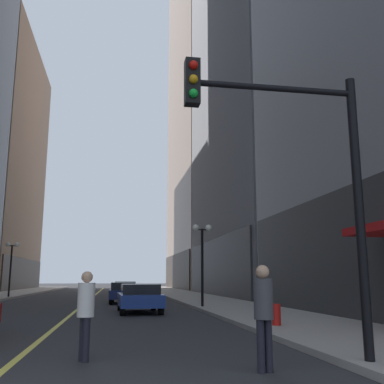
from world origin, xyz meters
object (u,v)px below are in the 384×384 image
car_blue (139,297)px  street_lamp_left_far (11,257)px  fire_hydrant_right (276,317)px  pedestrian_with_orange_bag (264,308)px  pedestrian_in_white_shirt (86,308)px  traffic_light_near_right (305,162)px  street_lamp_right_mid (202,246)px  car_navy (123,292)px  car_yellow (125,289)px

car_blue → street_lamp_left_far: 19.02m
fire_hydrant_right → pedestrian_with_orange_bag: bearing=-111.9°
pedestrian_in_white_shirt → fire_hydrant_right: bearing=38.5°
pedestrian_with_orange_bag → traffic_light_near_right: bearing=-5.5°
car_blue → pedestrian_in_white_shirt: size_ratio=2.49×
pedestrian_with_orange_bag → street_lamp_left_far: (-10.89, 30.17, 2.18)m
car_blue → street_lamp_right_mid: size_ratio=0.98×
pedestrian_with_orange_bag → street_lamp_right_mid: street_lamp_right_mid is taller
street_lamp_left_far → street_lamp_right_mid: bearing=-48.5°
car_blue → street_lamp_left_far: street_lamp_left_far is taller
car_navy → street_lamp_right_mid: (4.00, -6.39, 2.54)m
street_lamp_right_mid → traffic_light_near_right: bearing=-93.8°
car_navy → traffic_light_near_right: traffic_light_near_right is taller
street_lamp_right_mid → fire_hydrant_right: street_lamp_right_mid is taller
traffic_light_near_right → street_lamp_right_mid: bearing=86.2°
pedestrian_with_orange_bag → traffic_light_near_right: 2.80m
car_blue → street_lamp_right_mid: 4.60m
pedestrian_in_white_shirt → car_navy: bearing=87.0°
car_navy → fire_hydrant_right: size_ratio=5.15×
car_blue → street_lamp_right_mid: bearing=28.7°
car_blue → pedestrian_in_white_shirt: bearing=-97.9°
car_blue → street_lamp_left_far: size_ratio=0.98×
car_navy → pedestrian_with_orange_bag: (2.08, -22.08, 0.36)m
pedestrian_with_orange_bag → street_lamp_right_mid: 15.96m
street_lamp_right_mid → car_blue: bearing=-151.3°
pedestrian_with_orange_bag → pedestrian_in_white_shirt: size_ratio=1.06×
pedestrian_with_orange_bag → traffic_light_near_right: (0.86, -0.08, 2.67)m
pedestrian_with_orange_bag → street_lamp_left_far: 32.14m
car_yellow → pedestrian_with_orange_bag: 29.45m
car_navy → street_lamp_right_mid: 7.95m
pedestrian_in_white_shirt → street_lamp_left_far: size_ratio=0.39×
car_navy → street_lamp_left_far: bearing=137.4°
car_yellow → traffic_light_near_right: 29.75m
street_lamp_left_far → pedestrian_with_orange_bag: bearing=-70.2°
street_lamp_left_far → street_lamp_right_mid: same height
car_blue → street_lamp_right_mid: street_lamp_right_mid is taller
car_navy → fire_hydrant_right: 16.69m
street_lamp_right_mid → car_navy: bearing=122.0°
car_blue → pedestrian_with_orange_bag: pedestrian_with_orange_bag is taller
car_yellow → traffic_light_near_right: traffic_light_near_right is taller
car_yellow → street_lamp_right_mid: street_lamp_right_mid is taller
car_yellow → fire_hydrant_right: (4.26, -23.37, -0.32)m
traffic_light_near_right → street_lamp_left_far: traffic_light_near_right is taller
traffic_light_near_right → street_lamp_left_far: size_ratio=1.28×
car_navy → street_lamp_left_far: (-8.80, 8.08, 2.54)m
pedestrian_with_orange_bag → street_lamp_left_far: size_ratio=0.41×
traffic_light_near_right → street_lamp_right_mid: (1.05, 15.78, -0.49)m
car_navy → street_lamp_left_far: 12.22m
pedestrian_in_white_shirt → street_lamp_right_mid: size_ratio=0.39×
car_yellow → street_lamp_left_far: (-9.04, 0.78, 2.54)m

